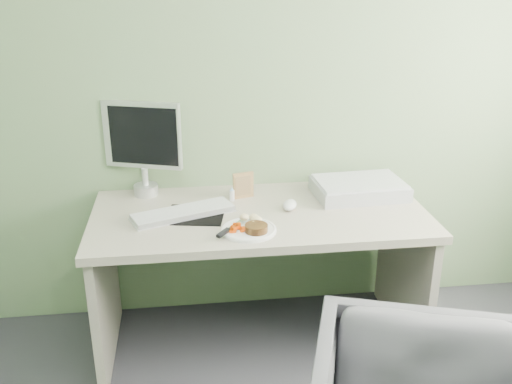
{
  "coord_description": "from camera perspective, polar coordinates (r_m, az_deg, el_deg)",
  "views": [
    {
      "loc": [
        -0.34,
        -0.85,
        1.82
      ],
      "look_at": [
        -0.03,
        1.5,
        0.88
      ],
      "focal_mm": 40.0,
      "sensor_mm": 36.0,
      "label": 1
    }
  ],
  "objects": [
    {
      "name": "eyedrop_bottle",
      "position": [
        2.85,
        -2.42,
        -0.24
      ],
      "size": [
        0.02,
        0.02,
        0.07
      ],
      "color": "white",
      "rests_on": "desk"
    },
    {
      "name": "plate",
      "position": [
        2.53,
        -0.72,
        -3.83
      ],
      "size": [
        0.24,
        0.24,
        0.01
      ],
      "primitive_type": "cylinder",
      "color": "white",
      "rests_on": "desk"
    },
    {
      "name": "steak",
      "position": [
        2.49,
        0.03,
        -3.63
      ],
      "size": [
        0.13,
        0.13,
        0.03
      ],
      "primitive_type": "cylinder",
      "rotation": [
        0.0,
        0.0,
        0.42
      ],
      "color": "black",
      "rests_on": "plate"
    },
    {
      "name": "steak_knife",
      "position": [
        2.49,
        -2.86,
        -3.81
      ],
      "size": [
        0.15,
        0.19,
        0.02
      ],
      "rotation": [
        0.0,
        0.0,
        0.93
      ],
      "color": "silver",
      "rests_on": "plate"
    },
    {
      "name": "keyboard",
      "position": [
        2.7,
        -7.29,
        -2.01
      ],
      "size": [
        0.5,
        0.3,
        0.02
      ],
      "primitive_type": "cube",
      "rotation": [
        0.0,
        0.0,
        0.36
      ],
      "color": "white",
      "rests_on": "desk"
    },
    {
      "name": "mousepad",
      "position": [
        2.7,
        -6.09,
        -2.3
      ],
      "size": [
        0.31,
        0.28,
        0.0
      ],
      "primitive_type": "cube",
      "rotation": [
        0.0,
        0.0,
        -0.18
      ],
      "color": "black",
      "rests_on": "desk"
    },
    {
      "name": "carrot_heap",
      "position": [
        2.5,
        -1.96,
        -3.45
      ],
      "size": [
        0.07,
        0.06,
        0.04
      ],
      "primitive_type": "cube",
      "rotation": [
        0.0,
        0.0,
        -0.19
      ],
      "color": "#F14A05",
      "rests_on": "plate"
    },
    {
      "name": "wall_back",
      "position": [
        2.91,
        -0.6,
        12.27
      ],
      "size": [
        3.5,
        0.0,
        3.5
      ],
      "primitive_type": "plane",
      "rotation": [
        1.57,
        0.0,
        0.0
      ],
      "color": "#6A885F",
      "rests_on": "floor"
    },
    {
      "name": "photo_frame",
      "position": [
        2.87,
        -1.29,
        0.68
      ],
      "size": [
        0.11,
        0.04,
        0.14
      ],
      "primitive_type": "cube",
      "rotation": [
        0.0,
        0.0,
        0.27
      ],
      "color": "#997147",
      "rests_on": "desk"
    },
    {
      "name": "potato_pile",
      "position": [
        2.56,
        -0.34,
        -2.65
      ],
      "size": [
        0.12,
        0.1,
        0.06
      ],
      "primitive_type": "ellipsoid",
      "rotation": [
        0.0,
        0.0,
        -0.31
      ],
      "color": "tan",
      "rests_on": "plate"
    },
    {
      "name": "scanner",
      "position": [
        2.96,
        10.27,
        0.31
      ],
      "size": [
        0.47,
        0.33,
        0.07
      ],
      "primitive_type": "cube",
      "rotation": [
        0.0,
        0.0,
        0.06
      ],
      "color": "#A3A6AA",
      "rests_on": "desk"
    },
    {
      "name": "monitor",
      "position": [
        2.92,
        -11.26,
        4.81
      ],
      "size": [
        0.39,
        0.17,
        0.48
      ],
      "rotation": [
        0.0,
        0.0,
        -0.33
      ],
      "color": "silver",
      "rests_on": "desk"
    },
    {
      "name": "computer_mouse",
      "position": [
        2.76,
        3.39,
        -1.3
      ],
      "size": [
        0.1,
        0.13,
        0.04
      ],
      "primitive_type": "ellipsoid",
      "rotation": [
        0.0,
        0.0,
        -0.35
      ],
      "color": "white",
      "rests_on": "desk"
    },
    {
      "name": "desk",
      "position": [
        2.81,
        0.37,
        -5.42
      ],
      "size": [
        1.6,
        0.75,
        0.73
      ],
      "color": "#AEA792",
      "rests_on": "floor"
    }
  ]
}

